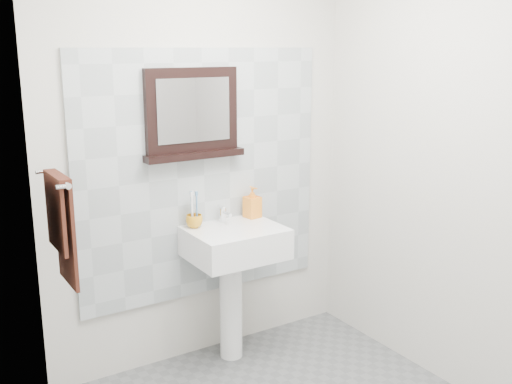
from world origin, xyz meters
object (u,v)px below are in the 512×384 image
soap_dispenser (252,202)px  hand_towel (61,221)px  pedestal_sink (234,257)px  framed_mirror (192,116)px  toothbrush_cup (194,221)px

soap_dispenser → hand_towel: hand_towel is taller
pedestal_sink → framed_mirror: 0.88m
framed_mirror → hand_towel: bearing=-160.2°
toothbrush_cup → soap_dispenser: 0.41m
toothbrush_cup → hand_towel: 0.89m
soap_dispenser → hand_towel: (-1.24, -0.25, 0.13)m
framed_mirror → soap_dispenser: bearing=-8.7°
pedestal_sink → toothbrush_cup: pedestal_sink is taller
hand_towel → framed_mirror: bearing=19.8°
hand_towel → pedestal_sink: bearing=6.9°
framed_mirror → hand_towel: 1.01m
toothbrush_cup → framed_mirror: 0.62m
toothbrush_cup → hand_towel: (-0.83, -0.25, 0.19)m
pedestal_sink → hand_towel: (-1.03, -0.12, 0.42)m
pedestal_sink → soap_dispenser: 0.37m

